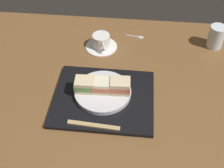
% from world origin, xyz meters
% --- Properties ---
extents(ground_plane, '(1.40, 1.00, 0.03)m').
position_xyz_m(ground_plane, '(0.00, 0.00, -0.01)').
color(ground_plane, brown).
extents(serving_tray, '(0.37, 0.31, 0.01)m').
position_xyz_m(serving_tray, '(-0.04, -0.05, 0.01)').
color(serving_tray, black).
rests_on(serving_tray, ground_plane).
extents(sandwich_plate, '(0.21, 0.21, 0.02)m').
position_xyz_m(sandwich_plate, '(-0.04, -0.03, 0.02)').
color(sandwich_plate, silver).
rests_on(sandwich_plate, serving_tray).
extents(sandwich_near, '(0.08, 0.06, 0.05)m').
position_xyz_m(sandwich_near, '(-0.10, -0.04, 0.06)').
color(sandwich_near, beige).
rests_on(sandwich_near, sandwich_plate).
extents(sandwich_middle, '(0.08, 0.06, 0.05)m').
position_xyz_m(sandwich_middle, '(-0.04, -0.03, 0.06)').
color(sandwich_middle, '#EFE5C1').
rests_on(sandwich_middle, sandwich_plate).
extents(sandwich_far, '(0.08, 0.06, 0.05)m').
position_xyz_m(sandwich_far, '(0.02, -0.03, 0.06)').
color(sandwich_far, beige).
rests_on(sandwich_far, sandwich_plate).
extents(chopsticks_pair, '(0.18, 0.03, 0.01)m').
position_xyz_m(chopsticks_pair, '(-0.05, -0.18, 0.02)').
color(chopsticks_pair, tan).
rests_on(chopsticks_pair, serving_tray).
extents(coffee_cup, '(0.14, 0.14, 0.06)m').
position_xyz_m(coffee_cup, '(-0.08, 0.26, 0.03)').
color(coffee_cup, white).
rests_on(coffee_cup, ground_plane).
extents(drinking_glass, '(0.07, 0.07, 0.10)m').
position_xyz_m(drinking_glass, '(0.42, 0.32, 0.05)').
color(drinking_glass, silver).
rests_on(drinking_glass, ground_plane).
extents(teaspoon, '(0.09, 0.02, 0.01)m').
position_xyz_m(teaspoon, '(0.08, 0.35, 0.00)').
color(teaspoon, silver).
rests_on(teaspoon, ground_plane).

